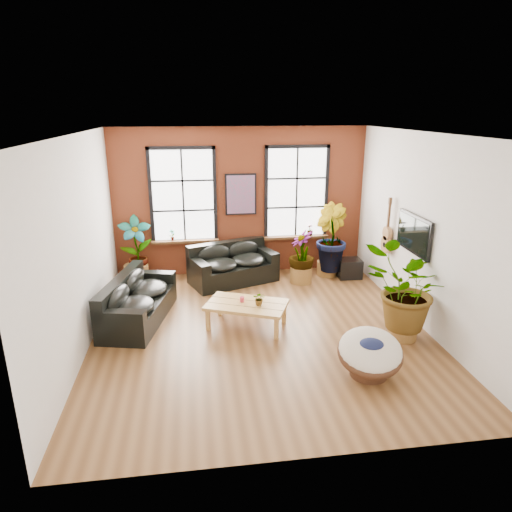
{
  "coord_description": "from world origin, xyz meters",
  "views": [
    {
      "loc": [
        -1.13,
        -7.45,
        3.9
      ],
      "look_at": [
        0.0,
        0.6,
        1.25
      ],
      "focal_mm": 32.0,
      "sensor_mm": 36.0,
      "label": 1
    }
  ],
  "objects_px": {
    "sofa_left": "(136,302)",
    "papasan_chair": "(370,353)",
    "sofa_back": "(232,265)",
    "coffee_table": "(247,306)"
  },
  "relations": [
    {
      "from": "sofa_left",
      "to": "coffee_table",
      "type": "height_order",
      "value": "sofa_left"
    },
    {
      "from": "sofa_back",
      "to": "papasan_chair",
      "type": "relative_size",
      "value": 1.82
    },
    {
      "from": "sofa_left",
      "to": "papasan_chair",
      "type": "distance_m",
      "value": 4.44
    },
    {
      "from": "sofa_left",
      "to": "papasan_chair",
      "type": "relative_size",
      "value": 1.93
    },
    {
      "from": "sofa_back",
      "to": "papasan_chair",
      "type": "xyz_separation_m",
      "value": [
        1.7,
        -4.26,
        -0.03
      ]
    },
    {
      "from": "sofa_back",
      "to": "coffee_table",
      "type": "distance_m",
      "value": 2.37
    },
    {
      "from": "sofa_left",
      "to": "coffee_table",
      "type": "bearing_deg",
      "value": -92.1
    },
    {
      "from": "sofa_back",
      "to": "coffee_table",
      "type": "relative_size",
      "value": 1.31
    },
    {
      "from": "papasan_chair",
      "to": "sofa_left",
      "type": "bearing_deg",
      "value": 160.16
    },
    {
      "from": "papasan_chair",
      "to": "sofa_back",
      "type": "bearing_deg",
      "value": 125.32
    }
  ]
}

